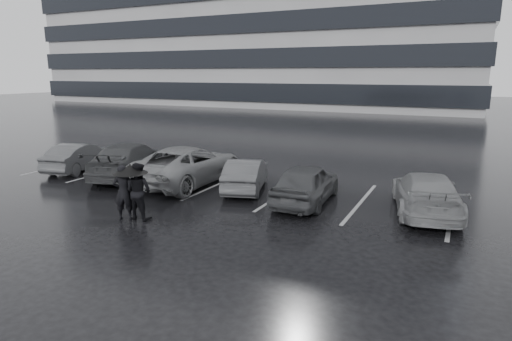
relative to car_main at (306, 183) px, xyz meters
The scene contains 12 objects.
ground 2.50m from the car_main, 135.68° to the right, with size 160.00×160.00×0.00m, color black.
office_building 53.80m from the car_main, 117.12° to the left, with size 61.00×26.00×29.00m.
car_main is the anchor object (origin of this frame).
car_west_a 2.63m from the car_main, 167.53° to the left, with size 1.26×3.60×1.19m, color #2C2C2E.
car_west_b 5.14m from the car_main, behind, with size 2.47×5.35×1.49m, color #555557.
car_west_c 7.91m from the car_main, behind, with size 2.01×4.95×1.44m, color black.
car_west_d 10.82m from the car_main, behind, with size 1.31×3.75×1.23m, color #2C2C2E.
car_east 3.77m from the car_main, ahead, with size 1.80×4.44×1.29m, color #555557.
pedestrian_left 5.86m from the car_main, 137.21° to the right, with size 0.61×0.40×1.67m, color black.
pedestrian_right 5.43m from the car_main, 136.48° to the right, with size 0.84×0.65×1.72m, color black.
umbrella 5.69m from the car_main, 136.38° to the right, with size 1.00×1.00×1.70m.
stall_stripes 2.74m from the car_main, 162.09° to the left, with size 19.72×5.00×0.00m.
Camera 1 is at (6.32, -11.51, 4.29)m, focal length 30.00 mm.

